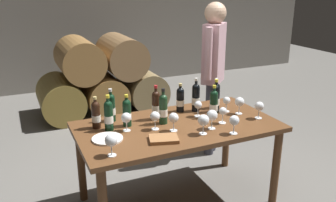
{
  "coord_description": "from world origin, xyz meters",
  "views": [
    {
      "loc": [
        -1.24,
        -2.54,
        1.93
      ],
      "look_at": [
        0.0,
        0.2,
        0.91
      ],
      "focal_mm": 38.3,
      "sensor_mm": 36.0,
      "label": 1
    }
  ],
  "objects_px": {
    "wine_bottle_8": "(163,109)",
    "wine_bottle_9": "(111,107)",
    "wine_glass_4": "(155,117)",
    "wine_glass_1": "(234,121)",
    "wine_glass_3": "(111,141)",
    "wine_glass_11": "(240,102)",
    "wine_bottle_5": "(109,115)",
    "dining_table": "(178,134)",
    "wine_glass_0": "(212,116)",
    "sommelier_presenting": "(213,65)",
    "wine_bottle_7": "(180,99)",
    "wine_glass_8": "(198,106)",
    "wine_bottle_0": "(196,97)",
    "wine_bottle_1": "(127,112)",
    "wine_glass_7": "(259,107)",
    "wine_glass_2": "(126,118)",
    "wine_glass_6": "(223,112)",
    "wine_glass_9": "(203,121)",
    "serving_plate": "(107,139)",
    "wine_bottle_2": "(216,95)",
    "wine_bottle_10": "(96,114)",
    "wine_bottle_3": "(214,104)",
    "tasting_notebook": "(164,139)",
    "wine_glass_10": "(227,101)",
    "wine_bottle_4": "(216,98)",
    "wine_glass_5": "(174,118)"
  },
  "relations": [
    {
      "from": "wine_bottle_8",
      "to": "wine_glass_7",
      "type": "relative_size",
      "value": 2.0
    },
    {
      "from": "dining_table",
      "to": "wine_glass_7",
      "type": "height_order",
      "value": "wine_glass_7"
    },
    {
      "from": "wine_bottle_7",
      "to": "wine_bottle_5",
      "type": "bearing_deg",
      "value": -168.03
    },
    {
      "from": "wine_bottle_8",
      "to": "wine_bottle_9",
      "type": "height_order",
      "value": "wine_bottle_8"
    },
    {
      "from": "wine_glass_10",
      "to": "tasting_notebook",
      "type": "bearing_deg",
      "value": -156.5
    },
    {
      "from": "wine_glass_11",
      "to": "sommelier_presenting",
      "type": "bearing_deg",
      "value": 77.34
    },
    {
      "from": "wine_bottle_2",
      "to": "wine_glass_9",
      "type": "bearing_deg",
      "value": -130.4
    },
    {
      "from": "wine_bottle_9",
      "to": "dining_table",
      "type": "bearing_deg",
      "value": -32.9
    },
    {
      "from": "wine_bottle_5",
      "to": "wine_glass_11",
      "type": "bearing_deg",
      "value": -6.37
    },
    {
      "from": "wine_bottle_9",
      "to": "wine_glass_1",
      "type": "distance_m",
      "value": 1.05
    },
    {
      "from": "wine_glass_0",
      "to": "wine_glass_11",
      "type": "height_order",
      "value": "wine_glass_0"
    },
    {
      "from": "wine_bottle_10",
      "to": "wine_glass_6",
      "type": "relative_size",
      "value": 1.89
    },
    {
      "from": "wine_glass_10",
      "to": "serving_plate",
      "type": "bearing_deg",
      "value": -172.87
    },
    {
      "from": "wine_bottle_7",
      "to": "wine_glass_8",
      "type": "height_order",
      "value": "wine_bottle_7"
    },
    {
      "from": "wine_glass_4",
      "to": "wine_glass_1",
      "type": "bearing_deg",
      "value": -32.28
    },
    {
      "from": "wine_glass_3",
      "to": "wine_glass_4",
      "type": "distance_m",
      "value": 0.55
    },
    {
      "from": "wine_bottle_7",
      "to": "wine_glass_7",
      "type": "bearing_deg",
      "value": -38.89
    },
    {
      "from": "wine_glass_7",
      "to": "wine_glass_11",
      "type": "bearing_deg",
      "value": 119.72
    },
    {
      "from": "wine_glass_3",
      "to": "wine_glass_7",
      "type": "xyz_separation_m",
      "value": [
        1.39,
        0.16,
        -0.0
      ]
    },
    {
      "from": "wine_bottle_4",
      "to": "wine_glass_11",
      "type": "height_order",
      "value": "wine_bottle_4"
    },
    {
      "from": "wine_bottle_4",
      "to": "wine_glass_1",
      "type": "relative_size",
      "value": 2.0
    },
    {
      "from": "wine_bottle_2",
      "to": "wine_glass_10",
      "type": "bearing_deg",
      "value": -75.85
    },
    {
      "from": "wine_glass_8",
      "to": "wine_glass_2",
      "type": "bearing_deg",
      "value": -176.04
    },
    {
      "from": "wine_bottle_9",
      "to": "wine_glass_6",
      "type": "distance_m",
      "value": 0.96
    },
    {
      "from": "wine_bottle_5",
      "to": "wine_bottle_10",
      "type": "height_order",
      "value": "wine_bottle_5"
    },
    {
      "from": "wine_bottle_3",
      "to": "tasting_notebook",
      "type": "xyz_separation_m",
      "value": [
        -0.6,
        -0.27,
        -0.11
      ]
    },
    {
      "from": "wine_bottle_0",
      "to": "wine_glass_7",
      "type": "distance_m",
      "value": 0.58
    },
    {
      "from": "wine_glass_9",
      "to": "sommelier_presenting",
      "type": "xyz_separation_m",
      "value": [
        0.7,
        1.01,
        0.17
      ]
    },
    {
      "from": "wine_bottle_1",
      "to": "wine_glass_3",
      "type": "bearing_deg",
      "value": -119.73
    },
    {
      "from": "wine_bottle_10",
      "to": "wine_glass_11",
      "type": "relative_size",
      "value": 1.7
    },
    {
      "from": "wine_glass_11",
      "to": "serving_plate",
      "type": "distance_m",
      "value": 1.26
    },
    {
      "from": "wine_bottle_0",
      "to": "wine_glass_3",
      "type": "height_order",
      "value": "wine_bottle_0"
    },
    {
      "from": "wine_glass_1",
      "to": "wine_glass_6",
      "type": "xyz_separation_m",
      "value": [
        0.04,
        0.23,
        -0.01
      ]
    },
    {
      "from": "wine_glass_6",
      "to": "wine_glass_10",
      "type": "xyz_separation_m",
      "value": [
        0.19,
        0.23,
        0.0
      ]
    },
    {
      "from": "wine_bottle_0",
      "to": "wine_bottle_5",
      "type": "xyz_separation_m",
      "value": [
        -0.86,
        -0.1,
        -0.01
      ]
    },
    {
      "from": "wine_bottle_7",
      "to": "wine_glass_11",
      "type": "distance_m",
      "value": 0.54
    },
    {
      "from": "wine_bottle_10",
      "to": "wine_bottle_3",
      "type": "bearing_deg",
      "value": -10.7
    },
    {
      "from": "wine_bottle_3",
      "to": "wine_glass_8",
      "type": "height_order",
      "value": "wine_bottle_3"
    },
    {
      "from": "wine_glass_2",
      "to": "wine_glass_6",
      "type": "xyz_separation_m",
      "value": [
        0.8,
        -0.18,
        -0.01
      ]
    },
    {
      "from": "wine_glass_4",
      "to": "sommelier_presenting",
      "type": "xyz_separation_m",
      "value": [
        1.01,
        0.77,
        0.17
      ]
    },
    {
      "from": "dining_table",
      "to": "wine_bottle_10",
      "type": "relative_size",
      "value": 6.27
    },
    {
      "from": "dining_table",
      "to": "wine_glass_0",
      "type": "height_order",
      "value": "wine_glass_0"
    },
    {
      "from": "wine_glass_8",
      "to": "tasting_notebook",
      "type": "bearing_deg",
      "value": -144.87
    },
    {
      "from": "serving_plate",
      "to": "wine_bottle_8",
      "type": "bearing_deg",
      "value": 13.52
    },
    {
      "from": "wine_glass_8",
      "to": "wine_glass_9",
      "type": "xyz_separation_m",
      "value": [
        -0.15,
        -0.36,
        0.01
      ]
    },
    {
      "from": "wine_bottle_5",
      "to": "wine_glass_7",
      "type": "distance_m",
      "value": 1.31
    },
    {
      "from": "wine_bottle_0",
      "to": "wine_bottle_1",
      "type": "xyz_separation_m",
      "value": [
        -0.7,
        -0.08,
        -0.02
      ]
    },
    {
      "from": "wine_glass_3",
      "to": "wine_glass_11",
      "type": "distance_m",
      "value": 1.33
    },
    {
      "from": "wine_glass_5",
      "to": "wine_bottle_8",
      "type": "bearing_deg",
      "value": 93.03
    },
    {
      "from": "wine_glass_4",
      "to": "wine_glass_9",
      "type": "xyz_separation_m",
      "value": [
        0.31,
        -0.24,
        0.01
      ]
    }
  ]
}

